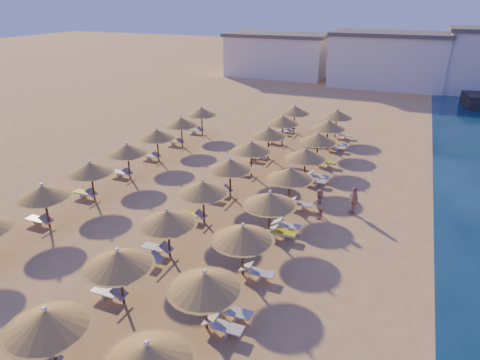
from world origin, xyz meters
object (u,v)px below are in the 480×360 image
at_px(parasol_row_east, 281,186).
at_px(beachgoer_b, 319,204).
at_px(parasol_row_west, 217,176).
at_px(beachgoer_c, 354,200).

distance_m(parasol_row_east, beachgoer_b, 2.58).
xyz_separation_m(parasol_row_east, parasol_row_west, (-3.85, 0.00, 0.00)).
distance_m(parasol_row_east, beachgoer_c, 4.63).
bearing_deg(beachgoer_c, parasol_row_east, -89.28).
xyz_separation_m(beachgoer_b, beachgoer_c, (1.76, 1.33, -0.02)).
bearing_deg(parasol_row_west, beachgoer_c, 17.67).
bearing_deg(beachgoer_c, beachgoer_b, -85.25).
height_order(parasol_row_east, parasol_row_west, same).
relative_size(beachgoer_b, beachgoer_c, 1.03).
relative_size(parasol_row_west, beachgoer_b, 20.82).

